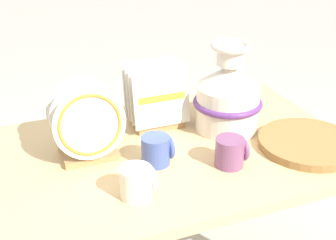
{
  "coord_description": "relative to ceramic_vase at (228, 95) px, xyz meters",
  "views": [
    {
      "loc": [
        -0.5,
        -1.25,
        1.46
      ],
      "look_at": [
        0.0,
        0.0,
        0.79
      ],
      "focal_mm": 50.0,
      "sensor_mm": 36.0,
      "label": 1
    }
  ],
  "objects": [
    {
      "name": "ceramic_vase",
      "position": [
        0.0,
        0.0,
        0.0
      ],
      "size": [
        0.25,
        0.25,
        0.32
      ],
      "color": "silver",
      "rests_on": "display_table"
    },
    {
      "name": "mug_cobalt_glaze",
      "position": [
        -0.32,
        -0.13,
        -0.08
      ],
      "size": [
        0.1,
        0.09,
        0.09
      ],
      "color": "#42569E",
      "rests_on": "display_table"
    },
    {
      "name": "wicker_charger_stack",
      "position": [
        0.19,
        -0.22,
        -0.12
      ],
      "size": [
        0.33,
        0.33,
        0.03
      ],
      "color": "olive",
      "rests_on": "display_table"
    },
    {
      "name": "display_table",
      "position": [
        -0.25,
        -0.06,
        -0.21
      ],
      "size": [
        1.23,
        0.77,
        0.68
      ],
      "color": "tan",
      "rests_on": "ground_plane"
    },
    {
      "name": "dish_rack_square_plates",
      "position": [
        -0.22,
        0.13,
        -0.04
      ],
      "size": [
        0.21,
        0.15,
        0.23
      ],
      "color": "tan",
      "rests_on": "display_table"
    },
    {
      "name": "dish_rack_round_plates",
      "position": [
        -0.51,
        -0.01,
        -0.03
      ],
      "size": [
        0.23,
        0.16,
        0.25
      ],
      "color": "tan",
      "rests_on": "display_table"
    },
    {
      "name": "mug_plum_glaze",
      "position": [
        -0.11,
        -0.22,
        -0.08
      ],
      "size": [
        0.1,
        0.09,
        0.09
      ],
      "color": "#7A4770",
      "rests_on": "display_table"
    },
    {
      "name": "mug_cream_glaze",
      "position": [
        -0.43,
        -0.28,
        -0.08
      ],
      "size": [
        0.1,
        0.09,
        0.09
      ],
      "color": "silver",
      "rests_on": "display_table"
    }
  ]
}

